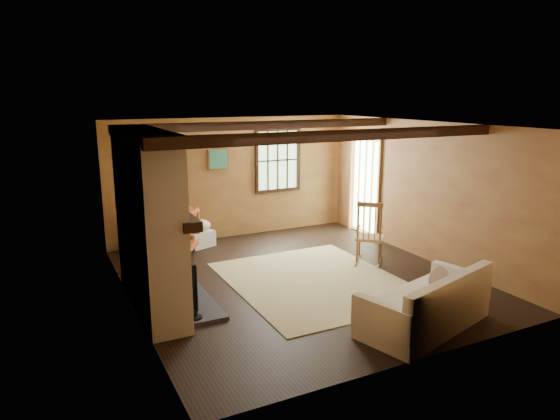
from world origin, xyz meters
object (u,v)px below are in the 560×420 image
rocking_chair (369,236)px  sofa (428,308)px  fireplace (151,228)px  armchair (168,232)px  laundry_basket (200,239)px

rocking_chair → sofa: size_ratio=0.55×
fireplace → rocking_chair: size_ratio=2.19×
sofa → armchair: bearing=101.0°
sofa → armchair: 4.81m
fireplace → armchair: size_ratio=2.60×
fireplace → laundry_basket: (1.38, 2.35, -0.95)m
fireplace → armchair: bearing=71.1°
rocking_chair → sofa: 2.53m
laundry_basket → armchair: size_ratio=0.54×
fireplace → sofa: bearing=-37.1°
fireplace → sofa: 3.72m
sofa → armchair: armchair is taller
fireplace → armchair: fireplace is taller
sofa → laundry_basket: bearing=92.6°
rocking_chair → laundry_basket: 3.21m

